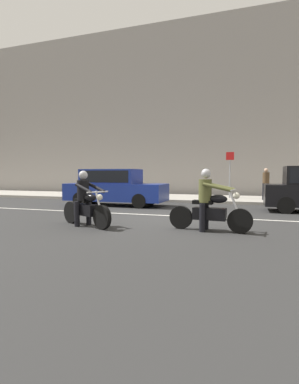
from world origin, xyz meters
TOP-DOWN VIEW (x-y plane):
  - ground_plane at (0.00, 0.00)m, footprint 80.00×80.00m
  - sidewalk_slab at (0.00, 8.00)m, footprint 40.00×4.40m
  - building_facade at (0.00, 11.40)m, footprint 40.00×1.40m
  - lane_marking_stripe at (-0.08, 0.90)m, footprint 18.00×0.14m
  - motorcycle_with_rider_black_leather at (-1.67, -1.93)m, footprint 2.02×1.08m
  - motorcycle_with_rider_olive at (1.79, -1.54)m, footprint 2.19×0.70m
  - parked_sedan_cobalt_blue at (-3.33, 3.51)m, footprint 4.77×1.82m
  - street_sign_post at (1.69, 8.19)m, footprint 0.44×0.08m
  - pedestrian_bystander at (3.58, 7.34)m, footprint 0.34×0.34m

SIDE VIEW (x-z plane):
  - ground_plane at x=0.00m, z-range 0.00..0.00m
  - lane_marking_stripe at x=-0.08m, z-range 0.00..0.01m
  - sidewalk_slab at x=0.00m, z-range 0.00..0.14m
  - motorcycle_with_rider_black_leather at x=-1.67m, z-range -0.15..1.45m
  - motorcycle_with_rider_olive at x=1.79m, z-range -0.15..1.48m
  - parked_sedan_cobalt_blue at x=-3.33m, z-range 0.03..1.75m
  - pedestrian_bystander at x=3.58m, z-range 0.28..1.93m
  - street_sign_post at x=1.69m, z-range 0.41..3.03m
  - building_facade at x=0.00m, z-range 0.00..11.83m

